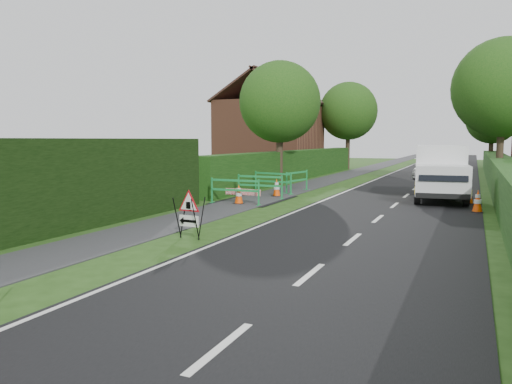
# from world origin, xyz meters

# --- Properties ---
(ground) EXTENTS (120.00, 120.00, 0.00)m
(ground) POSITION_xyz_m (0.00, 0.00, 0.00)
(ground) COLOR #224213
(ground) RESTS_ON ground
(road_surface) EXTENTS (6.00, 90.00, 0.02)m
(road_surface) POSITION_xyz_m (2.50, 35.00, 0.00)
(road_surface) COLOR black
(road_surface) RESTS_ON ground
(footpath) EXTENTS (2.00, 90.00, 0.02)m
(footpath) POSITION_xyz_m (-3.00, 35.00, 0.01)
(footpath) COLOR #2D2D30
(footpath) RESTS_ON ground
(hedge_west_far) EXTENTS (1.00, 24.00, 1.80)m
(hedge_west_far) POSITION_xyz_m (-5.00, 22.00, 0.00)
(hedge_west_far) COLOR #14380F
(hedge_west_far) RESTS_ON ground
(hedge_east) EXTENTS (1.20, 50.00, 1.50)m
(hedge_east) POSITION_xyz_m (6.50, 16.00, 0.00)
(hedge_east) COLOR #14380F
(hedge_east) RESTS_ON ground
(house_west) EXTENTS (7.50, 7.40, 7.88)m
(house_west) POSITION_xyz_m (-10.00, 30.00, 2.90)
(house_west) COLOR brown
(house_west) RESTS_ON ground
(tree_nw) EXTENTS (4.40, 4.40, 6.70)m
(tree_nw) POSITION_xyz_m (-4.60, 18.00, 4.48)
(tree_nw) COLOR #2D2116
(tree_nw) RESTS_ON ground
(tree_ne) EXTENTS (5.20, 5.20, 7.79)m
(tree_ne) POSITION_xyz_m (6.40, 22.00, 5.17)
(tree_ne) COLOR #2D2116
(tree_ne) RESTS_ON ground
(tree_fw) EXTENTS (4.80, 4.80, 7.24)m
(tree_fw) POSITION_xyz_m (-4.60, 34.00, 4.83)
(tree_fw) COLOR #2D2116
(tree_fw) RESTS_ON ground
(tree_fe) EXTENTS (4.20, 4.20, 6.33)m
(tree_fe) POSITION_xyz_m (6.40, 38.00, 4.22)
(tree_fe) COLOR #2D2116
(tree_fe) RESTS_ON ground
(triangle_sign) EXTENTS (0.78, 0.78, 1.04)m
(triangle_sign) POSITION_xyz_m (-1.26, 2.95, 0.72)
(triangle_sign) COLOR black
(triangle_sign) RESTS_ON ground
(works_van) EXTENTS (2.38, 5.05, 2.23)m
(works_van) POSITION_xyz_m (3.93, 13.97, 1.18)
(works_van) COLOR silver
(works_van) RESTS_ON ground
(traffic_cone_0) EXTENTS (0.38, 0.38, 0.79)m
(traffic_cone_0) POSITION_xyz_m (5.33, 10.85, 0.39)
(traffic_cone_0) COLOR black
(traffic_cone_0) RESTS_ON ground
(traffic_cone_1) EXTENTS (0.38, 0.38, 0.79)m
(traffic_cone_1) POSITION_xyz_m (5.04, 13.19, 0.39)
(traffic_cone_1) COLOR black
(traffic_cone_1) RESTS_ON ground
(traffic_cone_2) EXTENTS (0.38, 0.38, 0.79)m
(traffic_cone_2) POSITION_xyz_m (4.70, 16.42, 0.39)
(traffic_cone_2) COLOR black
(traffic_cone_2) RESTS_ON ground
(traffic_cone_3) EXTENTS (0.38, 0.38, 0.79)m
(traffic_cone_3) POSITION_xyz_m (-3.07, 9.63, 0.39)
(traffic_cone_3) COLOR black
(traffic_cone_3) RESTS_ON ground
(traffic_cone_4) EXTENTS (0.38, 0.38, 0.79)m
(traffic_cone_4) POSITION_xyz_m (-2.66, 12.60, 0.39)
(traffic_cone_4) COLOR black
(traffic_cone_4) RESTS_ON ground
(ped_barrier_0) EXTENTS (2.07, 0.39, 1.00)m
(ped_barrier_0) POSITION_xyz_m (-3.15, 9.45, 0.63)
(ped_barrier_0) COLOR #1B9543
(ped_barrier_0) RESTS_ON ground
(ped_barrier_1) EXTENTS (2.07, 0.40, 1.00)m
(ped_barrier_1) POSITION_xyz_m (-3.04, 11.63, 0.63)
(ped_barrier_1) COLOR #1B9543
(ped_barrier_1) RESTS_ON ground
(ped_barrier_2) EXTENTS (2.08, 0.85, 1.00)m
(ped_barrier_2) POSITION_xyz_m (-3.27, 13.66, 0.63)
(ped_barrier_2) COLOR #1B9543
(ped_barrier_2) RESTS_ON ground
(ped_barrier_3) EXTENTS (0.68, 2.09, 1.00)m
(ped_barrier_3) POSITION_xyz_m (-2.46, 14.74, 0.63)
(ped_barrier_3) COLOR #1B9543
(ped_barrier_3) RESTS_ON ground
(redwhite_plank) EXTENTS (1.50, 0.06, 0.25)m
(redwhite_plank) POSITION_xyz_m (-2.98, 9.81, 0.00)
(redwhite_plank) COLOR red
(redwhite_plank) RESTS_ON ground
(hatchback_car) EXTENTS (1.78, 4.02, 1.34)m
(hatchback_car) POSITION_xyz_m (2.56, 25.85, 0.67)
(hatchback_car) COLOR silver
(hatchback_car) RESTS_ON ground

